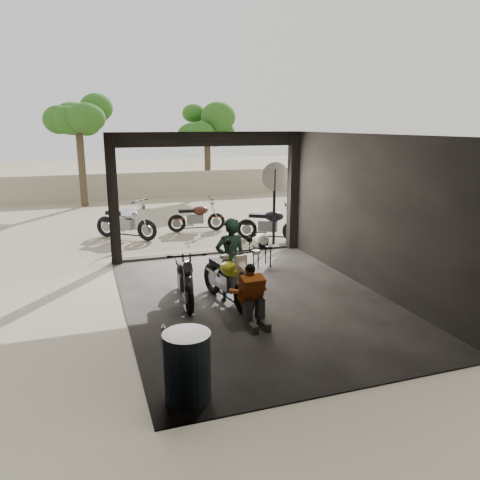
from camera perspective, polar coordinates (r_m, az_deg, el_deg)
ground at (r=9.36m, az=1.71°, el=-7.26°), size 80.00×80.00×0.00m
garage at (r=9.48m, az=0.61°, el=1.10°), size 7.00×7.13×3.20m
boundary_wall at (r=22.55m, az=-10.86°, el=6.61°), size 18.00×0.30×1.20m
tree_left at (r=20.68m, az=-19.23°, el=14.87°), size 2.20×2.20×5.60m
tree_right at (r=22.93m, az=-4.05°, el=14.35°), size 2.20×2.20×5.00m
main_bike at (r=8.94m, az=-1.59°, el=-4.29°), size 1.01×1.86×1.17m
left_bike at (r=9.13m, az=-6.80°, el=-4.27°), size 0.80×1.66×1.09m
outside_bike_a at (r=14.45m, az=-13.77°, el=2.50°), size 1.88×1.73×1.23m
outside_bike_b at (r=15.13m, az=-5.33°, el=3.08°), size 1.68×0.84×1.09m
outside_bike_c at (r=13.88m, az=3.64°, el=2.30°), size 1.86×1.50×1.18m
rider at (r=9.03m, az=-1.18°, el=-2.47°), size 0.62×0.42×1.66m
mechanic at (r=8.00m, az=1.71°, el=-7.06°), size 0.57×0.75×1.04m
stool at (r=11.32m, az=2.71°, el=-1.07°), size 0.38×0.38×0.53m
helmet at (r=11.25m, az=2.72°, el=0.04°), size 0.43×0.44×0.31m
oil_drum at (r=6.04m, az=-6.43°, el=-15.22°), size 0.71×0.71×0.90m
sign_post at (r=13.11m, az=4.23°, el=6.10°), size 0.79×0.08×2.38m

